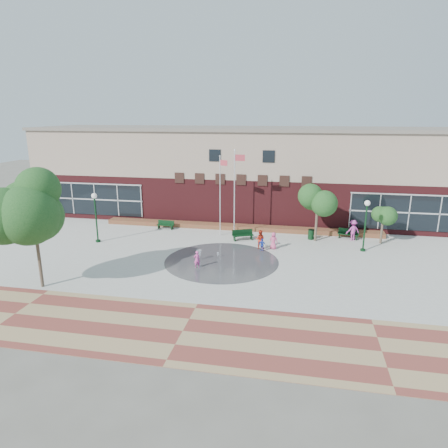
% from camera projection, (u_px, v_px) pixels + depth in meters
% --- Properties ---
extents(ground, '(120.00, 120.00, 0.00)m').
position_uv_depth(ground, '(213.00, 277.00, 26.65)').
color(ground, '#666056').
rests_on(ground, ground).
extents(plaza_concrete, '(46.00, 18.00, 0.01)m').
position_uv_depth(plaza_concrete, '(224.00, 257.00, 30.43)').
color(plaza_concrete, '#A8A8A0').
rests_on(plaza_concrete, ground).
extents(paver_band, '(46.00, 6.00, 0.01)m').
position_uv_depth(paver_band, '(183.00, 331.00, 20.02)').
color(paver_band, brown).
rests_on(paver_band, ground).
extents(splash_pad, '(8.40, 8.40, 0.01)m').
position_uv_depth(splash_pad, '(221.00, 261.00, 29.49)').
color(splash_pad, '#383A3D').
rests_on(splash_pad, ground).
extents(library_building, '(44.40, 10.40, 9.20)m').
position_uv_depth(library_building, '(248.00, 172.00, 41.95)').
color(library_building, '#551A1E').
rests_on(library_building, ground).
extents(flower_bed, '(26.00, 1.20, 0.40)m').
position_uv_depth(flower_bed, '(239.00, 229.00, 37.63)').
color(flower_bed, '#A7212A').
rests_on(flower_bed, ground).
extents(flagpole_left, '(0.77, 0.40, 7.14)m').
position_uv_depth(flagpole_left, '(220.00, 192.00, 34.71)').
color(flagpole_left, white).
rests_on(flagpole_left, ground).
extents(flagpole_right, '(0.95, 0.16, 7.70)m').
position_uv_depth(flagpole_right, '(235.00, 189.00, 34.05)').
color(flagpole_right, white).
rests_on(flagpole_right, ground).
extents(lamp_left, '(0.45, 0.45, 4.23)m').
position_uv_depth(lamp_left, '(96.00, 212.00, 33.23)').
color(lamp_left, black).
rests_on(lamp_left, ground).
extents(lamp_right, '(0.44, 0.44, 4.13)m').
position_uv_depth(lamp_right, '(366.00, 220.00, 31.01)').
color(lamp_right, black).
rests_on(lamp_right, ground).
extents(bench_left, '(1.65, 0.58, 0.81)m').
position_uv_depth(bench_left, '(166.00, 226.00, 37.66)').
color(bench_left, black).
rests_on(bench_left, ground).
extents(bench_mid, '(1.87, 1.23, 0.92)m').
position_uv_depth(bench_mid, '(243.00, 237.00, 34.33)').
color(bench_mid, black).
rests_on(bench_mid, ground).
extents(bench_right, '(1.83, 0.93, 0.88)m').
position_uv_depth(bench_right, '(348.00, 236.00, 34.70)').
color(bench_right, black).
rests_on(bench_right, ground).
extents(trash_can, '(0.55, 0.55, 0.90)m').
position_uv_depth(trash_can, '(311.00, 234.00, 34.52)').
color(trash_can, black).
rests_on(trash_can, ground).
extents(tree_big_left, '(4.67, 4.67, 7.47)m').
position_uv_depth(tree_big_left, '(32.00, 204.00, 23.75)').
color(tree_big_left, '#493A2E').
rests_on(tree_big_left, ground).
extents(tree_mid, '(2.99, 2.99, 5.04)m').
position_uv_depth(tree_mid, '(318.00, 199.00, 33.25)').
color(tree_mid, '#493A2E').
rests_on(tree_mid, ground).
extents(tree_small_right, '(2.09, 2.09, 3.57)m').
position_uv_depth(tree_small_right, '(384.00, 213.00, 32.87)').
color(tree_small_right, '#493A2E').
rests_on(tree_small_right, ground).
extents(water_jet_a, '(0.39, 0.39, 0.75)m').
position_uv_depth(water_jet_a, '(199.00, 260.00, 29.72)').
color(water_jet_a, white).
rests_on(water_jet_a, ground).
extents(water_jet_b, '(0.17, 0.17, 0.38)m').
position_uv_depth(water_jet_b, '(218.00, 258.00, 30.26)').
color(water_jet_b, white).
rests_on(water_jet_b, ground).
extents(child_splash, '(0.55, 0.51, 1.27)m').
position_uv_depth(child_splash, '(197.00, 260.00, 28.06)').
color(child_splash, '#E249A3').
rests_on(child_splash, ground).
extents(adult_red, '(0.79, 0.63, 1.58)m').
position_uv_depth(adult_red, '(260.00, 239.00, 32.05)').
color(adult_red, red).
rests_on(adult_red, ground).
extents(adult_pink, '(0.77, 0.61, 1.39)m').
position_uv_depth(adult_pink, '(273.00, 241.00, 32.01)').
color(adult_pink, '#DB4E81').
rests_on(adult_pink, ground).
extents(child_blue, '(0.65, 0.37, 1.04)m').
position_uv_depth(child_blue, '(262.00, 245.00, 31.53)').
color(child_blue, blue).
rests_on(child_blue, ground).
extents(person_bench, '(1.34, 1.07, 1.81)m').
position_uv_depth(person_bench, '(353.00, 230.00, 34.18)').
color(person_bench, '#C43FA2').
rests_on(person_bench, ground).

